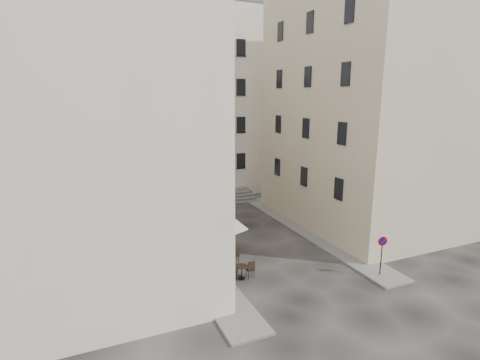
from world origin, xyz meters
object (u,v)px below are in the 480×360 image
bistro_table_a (241,270)px  pedestrian (227,240)px  no_parking_sign (382,248)px  bistro_table_b (228,256)px

bistro_table_a → pedestrian: size_ratio=0.78×
no_parking_sign → bistro_table_a: no_parking_sign is taller
bistro_table_b → no_parking_sign: bearing=-34.1°
no_parking_sign → bistro_table_b: no_parking_sign is taller
bistro_table_a → bistro_table_b: size_ratio=1.07×
bistro_table_a → pedestrian: (0.52, 3.45, 0.39)m
bistro_table_a → no_parking_sign: bearing=-21.0°
no_parking_sign → bistro_table_a: 7.76m
bistro_table_b → pedestrian: pedestrian is taller
no_parking_sign → bistro_table_b: size_ratio=1.80×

